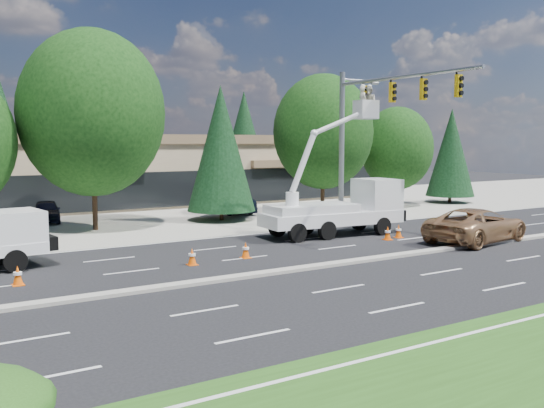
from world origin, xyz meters
TOP-DOWN VIEW (x-y plane):
  - ground at (0.00, 0.00)m, footprint 140.00×140.00m
  - concrete_apron at (0.00, 20.00)m, footprint 140.00×22.00m
  - road_median at (0.00, 0.00)m, footprint 120.00×0.55m
  - strip_mall at (0.00, 29.97)m, footprint 50.40×15.40m
  - tree_front_d at (-3.00, 15.00)m, footprint 8.05×8.05m
  - tree_front_e at (5.00, 15.00)m, footprint 4.31×4.31m
  - tree_front_f at (13.00, 15.00)m, footprint 6.96×6.96m
  - tree_front_g at (20.00, 15.00)m, footprint 5.49×5.49m
  - tree_front_h at (26.00, 15.00)m, footprint 3.88×3.88m
  - tree_back_c at (10.00, 42.00)m, footprint 4.88×4.88m
  - tree_back_d at (22.00, 42.00)m, footprint 5.45×5.45m
  - signal_mast at (10.03, 7.04)m, footprint 2.76×10.16m
  - bucket_truck at (7.68, 6.14)m, footprint 7.89×3.06m
  - traffic_cone_a at (-9.09, 3.14)m, footprint 0.40×0.40m
  - traffic_cone_b at (-2.51, 3.11)m, footprint 0.40×0.40m
  - traffic_cone_c at (0.05, 3.25)m, footprint 0.40×0.40m
  - traffic_cone_d at (8.55, 3.60)m, footprint 0.40×0.40m
  - traffic_cone_e at (9.50, 3.81)m, footprint 0.40×0.40m
  - minivan at (11.83, 0.75)m, footprint 6.43×3.69m
  - parked_car_west at (-4.62, 19.95)m, footprint 2.44×4.30m
  - parked_car_east at (7.44, 18.05)m, footprint 2.46×5.26m

SIDE VIEW (x-z plane):
  - ground at x=0.00m, z-range 0.00..0.00m
  - concrete_apron at x=0.00m, z-range 0.00..0.01m
  - road_median at x=0.00m, z-range 0.00..0.12m
  - traffic_cone_a at x=-9.09m, z-range -0.01..0.69m
  - traffic_cone_b at x=-2.51m, z-range -0.01..0.69m
  - traffic_cone_c at x=0.05m, z-range -0.01..0.69m
  - traffic_cone_d at x=8.55m, z-range -0.01..0.69m
  - traffic_cone_e at x=9.50m, z-range -0.01..0.69m
  - parked_car_west at x=-4.62m, z-range 0.00..1.38m
  - parked_car_east at x=7.44m, z-range 0.00..1.67m
  - minivan at x=11.83m, z-range 0.00..1.69m
  - bucket_truck at x=7.68m, z-range -2.27..5.73m
  - strip_mall at x=0.00m, z-range 0.08..5.58m
  - tree_front_h at x=26.00m, z-range 0.28..7.92m
  - tree_front_g at x=20.00m, z-range 0.65..8.27m
  - tree_front_e at x=5.00m, z-range 0.31..8.80m
  - tree_back_c at x=10.00m, z-range 0.35..9.97m
  - tree_front_f at x=13.00m, z-range 0.82..10.48m
  - tree_back_d at x=22.00m, z-range 0.39..11.13m
  - signal_mast at x=10.03m, z-range 1.56..10.56m
  - tree_front_d at x=-3.00m, z-range 0.95..12.12m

